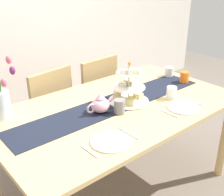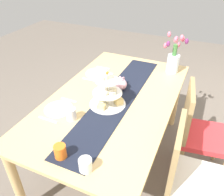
% 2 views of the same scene
% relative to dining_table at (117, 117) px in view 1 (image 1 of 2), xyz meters
% --- Properties ---
extents(ground_plane, '(8.00, 8.00, 0.00)m').
position_rel_dining_table_xyz_m(ground_plane, '(0.00, 0.00, -0.67)').
color(ground_plane, '#6B6056').
extents(room_wall_rear, '(6.00, 0.08, 2.60)m').
position_rel_dining_table_xyz_m(room_wall_rear, '(0.00, 1.61, 0.63)').
color(room_wall_rear, silver).
rests_on(room_wall_rear, ground_plane).
extents(dining_table, '(1.78, 1.02, 0.77)m').
position_rel_dining_table_xyz_m(dining_table, '(0.00, 0.00, 0.00)').
color(dining_table, tan).
rests_on(dining_table, ground_plane).
extents(chair_left, '(0.48, 0.48, 0.91)m').
position_rel_dining_table_xyz_m(chair_left, '(-0.21, 0.74, -0.17)').
color(chair_left, '#9C8254').
rests_on(chair_left, ground_plane).
extents(chair_right, '(0.45, 0.45, 0.91)m').
position_rel_dining_table_xyz_m(chair_right, '(0.32, 0.74, -0.17)').
color(chair_right, '#9C8254').
rests_on(chair_right, ground_plane).
extents(table_runner, '(1.62, 0.29, 0.00)m').
position_rel_dining_table_xyz_m(table_runner, '(0.00, 0.04, 0.10)').
color(table_runner, black).
rests_on(table_runner, dining_table).
extents(tiered_cake_stand, '(0.30, 0.30, 0.30)m').
position_rel_dining_table_xyz_m(tiered_cake_stand, '(0.11, 0.00, 0.19)').
color(tiered_cake_stand, beige).
rests_on(tiered_cake_stand, table_runner).
extents(teapot, '(0.24, 0.13, 0.14)m').
position_rel_dining_table_xyz_m(teapot, '(-0.15, 0.00, 0.15)').
color(teapot, '#E5A8BC').
rests_on(teapot, table_runner).
extents(tulip_vase, '(0.19, 0.23, 0.41)m').
position_rel_dining_table_xyz_m(tulip_vase, '(-0.69, 0.36, 0.24)').
color(tulip_vase, silver).
rests_on(tulip_vase, dining_table).
extents(cream_jug, '(0.08, 0.08, 0.08)m').
position_rel_dining_table_xyz_m(cream_jug, '(0.77, 0.16, 0.14)').
color(cream_jug, white).
rests_on(cream_jug, dining_table).
extents(dinner_plate_left, '(0.23, 0.23, 0.01)m').
position_rel_dining_table_xyz_m(dinner_plate_left, '(-0.34, -0.33, 0.10)').
color(dinner_plate_left, white).
rests_on(dinner_plate_left, dining_table).
extents(fork_left, '(0.02, 0.15, 0.01)m').
position_rel_dining_table_xyz_m(fork_left, '(-0.49, -0.33, 0.10)').
color(fork_left, silver).
rests_on(fork_left, dining_table).
extents(knife_left, '(0.01, 0.17, 0.01)m').
position_rel_dining_table_xyz_m(knife_left, '(-0.20, -0.33, 0.10)').
color(knife_left, silver).
rests_on(knife_left, dining_table).
extents(dinner_plate_right, '(0.23, 0.23, 0.01)m').
position_rel_dining_table_xyz_m(dinner_plate_right, '(0.33, -0.33, 0.10)').
color(dinner_plate_right, white).
rests_on(dinner_plate_right, dining_table).
extents(fork_right, '(0.02, 0.15, 0.01)m').
position_rel_dining_table_xyz_m(fork_right, '(0.19, -0.33, 0.10)').
color(fork_right, silver).
rests_on(fork_right, dining_table).
extents(knife_right, '(0.02, 0.17, 0.01)m').
position_rel_dining_table_xyz_m(knife_right, '(0.48, -0.33, 0.10)').
color(knife_right, silver).
rests_on(knife_right, dining_table).
extents(mug_grey, '(0.08, 0.08, 0.09)m').
position_rel_dining_table_xyz_m(mug_grey, '(-0.06, -0.09, 0.15)').
color(mug_grey, slate).
rests_on(mug_grey, table_runner).
extents(mug_white_text, '(0.08, 0.08, 0.09)m').
position_rel_dining_table_xyz_m(mug_white_text, '(0.39, -0.17, 0.14)').
color(mug_white_text, white).
rests_on(mug_white_text, dining_table).
extents(mug_orange, '(0.08, 0.08, 0.09)m').
position_rel_dining_table_xyz_m(mug_orange, '(0.74, -0.03, 0.14)').
color(mug_orange, orange).
rests_on(mug_orange, dining_table).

